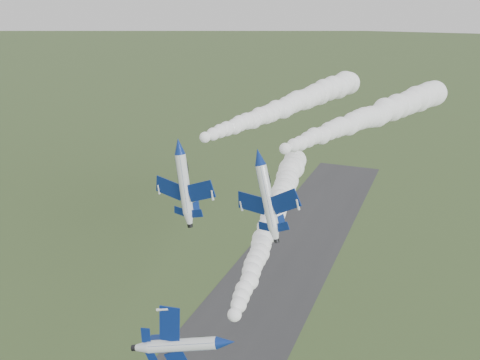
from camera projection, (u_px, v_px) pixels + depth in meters
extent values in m
cube|color=#303033|center=(224.00, 354.00, 104.69)|extent=(24.00, 260.00, 0.04)
cylinder|color=white|center=(226.00, 342.00, 61.82)|extent=(3.42, 8.67, 1.78)
cone|color=white|center=(234.00, 317.00, 66.60)|extent=(2.11, 2.13, 1.78)
cylinder|color=black|center=(236.00, 313.00, 67.54)|extent=(1.01, 0.77, 0.90)
ellipsoid|color=black|center=(227.00, 354.00, 59.66)|extent=(1.74, 3.09, 1.19)
cube|color=navy|center=(221.00, 316.00, 61.72)|extent=(1.51, 2.58, 4.58)
cube|color=navy|center=(231.00, 360.00, 63.49)|extent=(1.51, 2.58, 4.58)
cube|color=navy|center=(230.00, 310.00, 65.29)|extent=(0.71, 1.19, 2.00)
cube|color=navy|center=(235.00, 333.00, 66.23)|extent=(0.71, 1.19, 2.00)
cube|color=navy|center=(243.00, 322.00, 65.23)|extent=(2.48, 2.02, 0.56)
cylinder|color=white|center=(179.00, 146.00, 81.69)|extent=(4.12, 9.63, 1.90)
cone|color=navy|center=(151.00, 155.00, 77.12)|extent=(2.44, 2.86, 1.90)
cone|color=white|center=(203.00, 138.00, 86.09)|extent=(2.33, 2.42, 1.90)
cylinder|color=black|center=(207.00, 137.00, 86.96)|extent=(1.10, 0.89, 0.96)
ellipsoid|color=black|center=(167.00, 146.00, 79.67)|extent=(2.01, 3.45, 1.27)
cube|color=navy|center=(167.00, 146.00, 84.41)|extent=(5.65, 3.86, 0.85)
cube|color=navy|center=(200.00, 147.00, 80.44)|extent=(5.65, 3.86, 0.85)
cube|color=navy|center=(190.00, 140.00, 86.38)|extent=(2.48, 1.74, 0.41)
cube|color=navy|center=(207.00, 140.00, 84.26)|extent=(2.48, 1.74, 0.41)
cube|color=navy|center=(196.00, 131.00, 84.74)|extent=(0.88, 1.86, 2.47)
cylinder|color=white|center=(259.00, 157.00, 77.42)|extent=(5.27, 9.48, 2.07)
cone|color=navy|center=(231.00, 166.00, 73.31)|extent=(2.81, 3.03, 2.07)
cone|color=white|center=(283.00, 149.00, 81.37)|extent=(2.65, 2.61, 2.07)
cylinder|color=black|center=(288.00, 148.00, 82.14)|extent=(1.22, 1.00, 1.05)
ellipsoid|color=black|center=(247.00, 156.00, 75.66)|extent=(2.43, 3.49, 1.38)
cube|color=navy|center=(247.00, 159.00, 80.42)|extent=(5.58, 4.26, 1.60)
cube|color=navy|center=(280.00, 155.00, 75.70)|extent=(5.58, 4.26, 1.60)
cube|color=navy|center=(270.00, 151.00, 81.93)|extent=(2.46, 1.92, 0.74)
cube|color=navy|center=(288.00, 149.00, 79.41)|extent=(2.46, 1.92, 0.74)
cube|color=navy|center=(276.00, 141.00, 80.29)|extent=(1.40, 1.96, 2.39)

